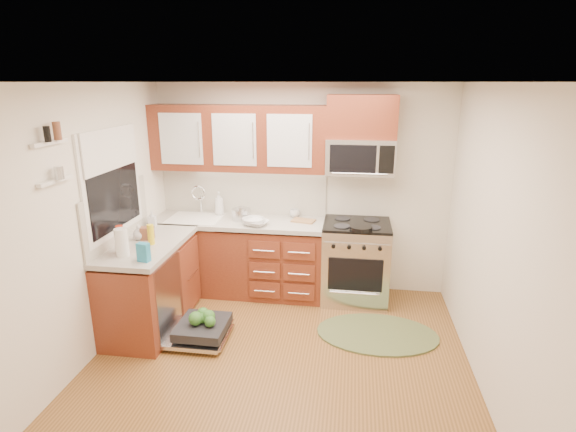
% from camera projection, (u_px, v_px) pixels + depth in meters
% --- Properties ---
extents(floor, '(3.50, 3.50, 0.00)m').
position_uv_depth(floor, '(278.00, 364.00, 4.14)').
color(floor, brown).
rests_on(floor, ground).
extents(ceiling, '(3.50, 3.50, 0.00)m').
position_uv_depth(ceiling, '(276.00, 82.00, 3.43)').
color(ceiling, white).
rests_on(ceiling, ground).
extents(wall_back, '(3.50, 0.04, 2.50)m').
position_uv_depth(wall_back, '(302.00, 189.00, 5.44)').
color(wall_back, silver).
rests_on(wall_back, ground).
extents(wall_front, '(3.50, 0.04, 2.50)m').
position_uv_depth(wall_front, '(216.00, 357.00, 2.13)').
color(wall_front, silver).
rests_on(wall_front, ground).
extents(wall_left, '(0.04, 3.50, 2.50)m').
position_uv_depth(wall_left, '(86.00, 227.00, 4.03)').
color(wall_left, silver).
rests_on(wall_left, ground).
extents(wall_right, '(0.04, 3.50, 2.50)m').
position_uv_depth(wall_right, '(496.00, 247.00, 3.54)').
color(wall_right, silver).
rests_on(wall_right, ground).
extents(base_cabinet_back, '(2.05, 0.60, 0.85)m').
position_uv_depth(base_cabinet_back, '(239.00, 258.00, 5.50)').
color(base_cabinet_back, '#5E2415').
rests_on(base_cabinet_back, ground).
extents(base_cabinet_left, '(0.60, 1.25, 0.85)m').
position_uv_depth(base_cabinet_left, '(151.00, 287.00, 4.72)').
color(base_cabinet_left, '#5E2415').
rests_on(base_cabinet_left, ground).
extents(countertop_back, '(2.07, 0.64, 0.05)m').
position_uv_depth(countertop_back, '(238.00, 222.00, 5.35)').
color(countertop_back, '#AFA8A0').
rests_on(countertop_back, base_cabinet_back).
extents(countertop_left, '(0.64, 1.27, 0.05)m').
position_uv_depth(countertop_left, '(148.00, 245.00, 4.58)').
color(countertop_left, '#AFA8A0').
rests_on(countertop_left, base_cabinet_left).
extents(backsplash_back, '(2.05, 0.02, 0.57)m').
position_uv_depth(backsplash_back, '(243.00, 191.00, 5.54)').
color(backsplash_back, beige).
rests_on(backsplash_back, ground).
extents(backsplash_left, '(0.02, 1.25, 0.57)m').
position_uv_depth(backsplash_left, '(117.00, 215.00, 4.53)').
color(backsplash_left, beige).
rests_on(backsplash_left, ground).
extents(upper_cabinets, '(2.05, 0.35, 0.75)m').
position_uv_depth(upper_cabinets, '(238.00, 138.00, 5.20)').
color(upper_cabinets, '#5E2415').
rests_on(upper_cabinets, ground).
extents(cabinet_over_mw, '(0.76, 0.35, 0.47)m').
position_uv_depth(cabinet_over_mw, '(362.00, 116.00, 4.93)').
color(cabinet_over_mw, '#5E2415').
rests_on(cabinet_over_mw, ground).
extents(range, '(0.76, 0.64, 0.95)m').
position_uv_depth(range, '(355.00, 262.00, 5.27)').
color(range, silver).
rests_on(range, ground).
extents(microwave, '(0.76, 0.38, 0.40)m').
position_uv_depth(microwave, '(360.00, 156.00, 5.03)').
color(microwave, silver).
rests_on(microwave, ground).
extents(sink, '(0.62, 0.50, 0.26)m').
position_uv_depth(sink, '(196.00, 228.00, 5.43)').
color(sink, white).
rests_on(sink, ground).
extents(dishwasher, '(0.70, 0.60, 0.20)m').
position_uv_depth(dishwasher, '(199.00, 330.00, 4.52)').
color(dishwasher, silver).
rests_on(dishwasher, ground).
extents(window, '(0.03, 1.05, 1.05)m').
position_uv_depth(window, '(112.00, 183.00, 4.41)').
color(window, white).
rests_on(window, ground).
extents(window_blind, '(0.02, 0.96, 0.40)m').
position_uv_depth(window_blind, '(111.00, 149.00, 4.31)').
color(window_blind, white).
rests_on(window_blind, ground).
extents(shelf_upper, '(0.04, 0.40, 0.03)m').
position_uv_depth(shelf_upper, '(50.00, 143.00, 3.46)').
color(shelf_upper, white).
rests_on(shelf_upper, ground).
extents(shelf_lower, '(0.04, 0.40, 0.03)m').
position_uv_depth(shelf_lower, '(56.00, 181.00, 3.55)').
color(shelf_lower, white).
rests_on(shelf_lower, ground).
extents(rug, '(1.30, 0.91, 0.02)m').
position_uv_depth(rug, '(377.00, 334.00, 4.62)').
color(rug, '#5D6C3D').
rests_on(rug, ground).
extents(skillet, '(0.25, 0.25, 0.05)m').
position_uv_depth(skillet, '(361.00, 228.00, 4.88)').
color(skillet, black).
rests_on(skillet, range).
extents(stock_pot, '(0.29, 0.29, 0.13)m').
position_uv_depth(stock_pot, '(241.00, 214.00, 5.32)').
color(stock_pot, silver).
rests_on(stock_pot, countertop_back).
extents(cutting_board, '(0.30, 0.23, 0.02)m').
position_uv_depth(cutting_board, '(303.00, 221.00, 5.27)').
color(cutting_board, '#A3784A').
rests_on(cutting_board, countertop_back).
extents(canister, '(0.14, 0.14, 0.17)m').
position_uv_depth(canister, '(242.00, 214.00, 5.27)').
color(canister, silver).
rests_on(canister, countertop_back).
extents(paper_towel_roll, '(0.15, 0.15, 0.27)m').
position_uv_depth(paper_towel_roll, '(122.00, 242.00, 4.20)').
color(paper_towel_roll, white).
rests_on(paper_towel_roll, countertop_left).
extents(mustard_bottle, '(0.08, 0.08, 0.21)m').
position_uv_depth(mustard_bottle, '(151.00, 234.00, 4.51)').
color(mustard_bottle, gold).
rests_on(mustard_bottle, countertop_left).
extents(red_bottle, '(0.08, 0.08, 0.27)m').
position_uv_depth(red_bottle, '(120.00, 239.00, 4.29)').
color(red_bottle, red).
rests_on(red_bottle, countertop_left).
extents(wooden_box, '(0.15, 0.12, 0.13)m').
position_uv_depth(wooden_box, '(147.00, 233.00, 4.66)').
color(wooden_box, brown).
rests_on(wooden_box, countertop_left).
extents(blue_carton, '(0.12, 0.08, 0.17)m').
position_uv_depth(blue_carton, '(143.00, 252.00, 4.08)').
color(blue_carton, teal).
rests_on(blue_carton, countertop_left).
extents(bowl_a, '(0.32, 0.32, 0.06)m').
position_uv_depth(bowl_a, '(257.00, 223.00, 5.12)').
color(bowl_a, '#999999').
rests_on(bowl_a, countertop_back).
extents(bowl_b, '(0.32, 0.32, 0.08)m').
position_uv_depth(bowl_b, '(253.00, 222.00, 5.13)').
color(bowl_b, '#999999').
rests_on(bowl_b, countertop_back).
extents(cup, '(0.15, 0.15, 0.09)m').
position_uv_depth(cup, '(295.00, 213.00, 5.44)').
color(cup, '#999999').
rests_on(cup, countertop_back).
extents(soap_bottle_a, '(0.14, 0.14, 0.29)m').
position_uv_depth(soap_bottle_a, '(219.00, 203.00, 5.49)').
color(soap_bottle_a, '#999999').
rests_on(soap_bottle_a, countertop_back).
extents(soap_bottle_b, '(0.09, 0.10, 0.18)m').
position_uv_depth(soap_bottle_b, '(152.00, 219.00, 5.07)').
color(soap_bottle_b, '#999999').
rests_on(soap_bottle_b, countertop_left).
extents(soap_bottle_c, '(0.13, 0.13, 0.16)m').
position_uv_depth(soap_bottle_c, '(139.00, 232.00, 4.65)').
color(soap_bottle_c, '#999999').
rests_on(soap_bottle_c, countertop_left).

